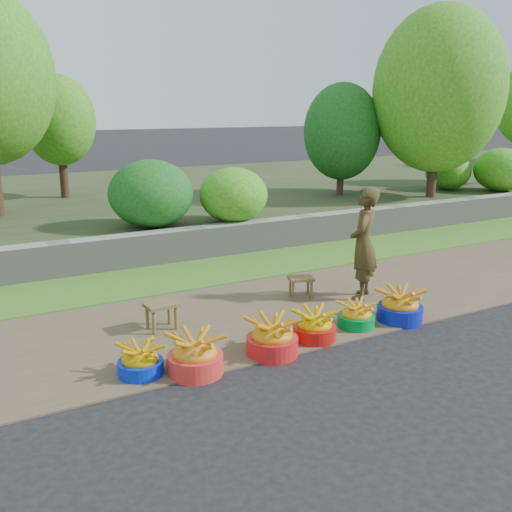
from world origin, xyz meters
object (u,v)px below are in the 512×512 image
basin_c (272,338)px  basin_f (400,307)px  basin_e (356,316)px  basin_d (315,327)px  vendor_woman (364,243)px  basin_a (140,362)px  stool_left (161,308)px  basin_b (195,356)px  stool_right (301,281)px

basin_c → basin_f: 1.84m
basin_e → basin_d: bearing=-173.5°
basin_c → vendor_woman: 2.28m
basin_e → basin_a: bearing=179.6°
basin_c → basin_f: basin_f is taller
basin_c → stool_left: 1.43m
basin_b → vendor_woman: size_ratio=0.37×
basin_c → vendor_woman: (1.97, 0.98, 0.59)m
basin_f → basin_d: bearing=179.6°
basin_d → stool_left: bearing=141.9°
stool_left → vendor_woman: size_ratio=0.25×
basin_e → stool_right: bearing=90.2°
basin_e → stool_right: basin_e is taller
basin_e → stool_right: (-0.01, 1.19, 0.10)m
vendor_woman → basin_f: bearing=39.7°
basin_a → basin_e: (2.61, -0.02, -0.00)m
basin_b → basin_e: 2.13m
basin_c → vendor_woman: vendor_woman is taller
basin_a → stool_left: (0.57, 1.00, 0.13)m
basin_e → vendor_woman: vendor_woman is taller
basin_c → basin_e: basin_c is taller
basin_c → basin_a: bearing=172.2°
basin_b → stool_right: (2.12, 1.37, 0.07)m
basin_a → vendor_woman: (3.34, 0.79, 0.62)m
basin_b → basin_c: (0.88, 0.01, -0.00)m
basin_d → stool_left: size_ratio=1.27×
basin_d → stool_left: (-1.39, 1.09, 0.11)m
basin_e → basin_c: bearing=-172.3°
basin_c → basin_d: bearing=9.0°
basin_b → basin_c: 0.88m
basin_b → basin_e: size_ratio=1.25×
basin_c → stool_right: basin_c is taller
basin_f → basin_b: bearing=-177.9°
basin_c → basin_b: bearing=-179.2°
basin_c → stool_right: (1.24, 1.36, 0.07)m
basin_d → vendor_woman: size_ratio=0.32×
stool_right → basin_d: bearing=-116.9°
basin_c → basin_e: bearing=7.7°
basin_c → stool_left: (-0.79, 1.19, 0.09)m
vendor_woman → basin_d: bearing=-9.1°
basin_a → vendor_woman: vendor_woman is taller
basin_a → basin_d: (1.97, -0.09, 0.01)m
basin_b → stool_right: bearing=32.9°
basin_e → basin_f: (0.60, -0.08, 0.04)m
basin_d → basin_f: basin_f is taller
basin_d → basin_e: 0.65m
basin_a → basin_c: (1.36, -0.19, 0.03)m
basin_a → basin_f: (3.21, -0.10, 0.04)m
stool_right → basin_a: bearing=-155.8°
basin_c → basin_d: (0.60, 0.10, -0.02)m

